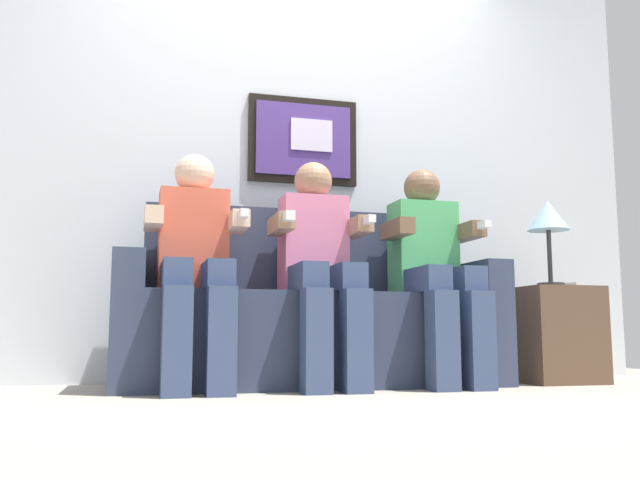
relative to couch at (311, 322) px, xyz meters
name	(u,v)px	position (x,y,z in m)	size (l,w,h in m)	color
ground_plane	(329,392)	(0.00, -0.33, -0.31)	(5.59, 5.59, 0.00)	#9E9384
back_wall_assembly	(292,150)	(0.00, 0.44, 0.99)	(4.30, 0.10, 2.60)	silver
couch	(311,322)	(0.00, 0.00, 0.00)	(1.90, 0.58, 0.90)	#333D56
person_on_left	(195,256)	(-0.59, -0.17, 0.29)	(0.46, 0.56, 1.11)	#D8593F
person_in_middle	(320,260)	(0.00, -0.17, 0.29)	(0.46, 0.56, 1.11)	pink
person_on_right	(433,263)	(0.59, -0.17, 0.29)	(0.46, 0.56, 1.11)	#4CB266
side_table_right	(554,335)	(1.30, -0.11, -0.06)	(0.40, 0.40, 0.50)	brown
table_lamp	(548,219)	(1.26, -0.15, 0.55)	(0.22, 0.22, 0.46)	#333338
spare_remote_on_table	(572,285)	(1.36, -0.19, 0.20)	(0.04, 0.13, 0.02)	white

